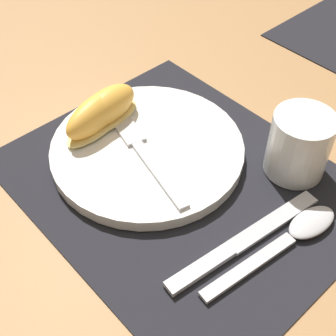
% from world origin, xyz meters
% --- Properties ---
extents(ground_plane, '(3.00, 3.00, 0.00)m').
position_xyz_m(ground_plane, '(0.00, 0.00, 0.00)').
color(ground_plane, '#A37547').
extents(placemat, '(0.41, 0.33, 0.00)m').
position_xyz_m(placemat, '(0.00, 0.00, 0.00)').
color(placemat, black).
rests_on(placemat, ground_plane).
extents(plate, '(0.25, 0.25, 0.02)m').
position_xyz_m(plate, '(-0.06, -0.00, 0.01)').
color(plate, white).
rests_on(plate, placemat).
extents(juice_glass, '(0.07, 0.07, 0.08)m').
position_xyz_m(juice_glass, '(0.08, 0.12, 0.04)').
color(juice_glass, silver).
rests_on(juice_glass, placemat).
extents(knife, '(0.04, 0.21, 0.01)m').
position_xyz_m(knife, '(0.11, -0.01, 0.01)').
color(knife, '#BCBCC1').
rests_on(knife, placemat).
extents(spoon, '(0.05, 0.19, 0.01)m').
position_xyz_m(spoon, '(0.14, 0.04, 0.01)').
color(spoon, '#BCBCC1').
rests_on(spoon, placemat).
extents(fork, '(0.19, 0.06, 0.00)m').
position_xyz_m(fork, '(-0.06, -0.01, 0.02)').
color(fork, '#BCBCC1').
rests_on(fork, plate).
extents(citrus_wedge_0, '(0.05, 0.10, 0.05)m').
position_xyz_m(citrus_wedge_0, '(-0.14, -0.01, 0.04)').
color(citrus_wedge_0, '#F4DB84').
rests_on(citrus_wedge_0, plate).
extents(citrus_wedge_1, '(0.06, 0.12, 0.05)m').
position_xyz_m(citrus_wedge_1, '(-0.13, -0.03, 0.04)').
color(citrus_wedge_1, '#F4DB84').
rests_on(citrus_wedge_1, plate).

